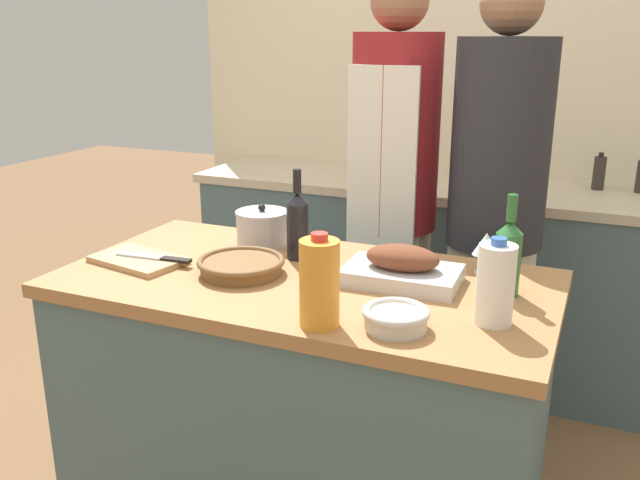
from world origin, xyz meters
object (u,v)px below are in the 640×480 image
object	(u,v)px
mixing_bowl	(396,317)
wine_glass_left	(486,245)
condiment_bottle_extra	(599,173)
person_cook_aproned	(393,191)
knife_chef	(156,257)
condiment_bottle_tall	(413,163)
wine_bottle_dark	(298,224)
cutting_board	(138,260)
stock_pot	(262,228)
milk_jug	(496,284)
person_cook_guest	(496,207)
wicker_basket	(241,265)
juice_jug	(319,283)
roasting_pan	(402,269)

from	to	relation	value
mixing_bowl	wine_glass_left	size ratio (longest dim) A/B	1.32
condiment_bottle_extra	person_cook_aproned	world-z (taller)	person_cook_aproned
knife_chef	condiment_bottle_tall	world-z (taller)	condiment_bottle_tall
wine_bottle_dark	wine_glass_left	bearing A→B (deg)	9.58
cutting_board	mixing_bowl	xyz separation A→B (m)	(0.86, -0.15, 0.02)
stock_pot	knife_chef	world-z (taller)	stock_pot
stock_pot	milk_jug	distance (m)	0.87
person_cook_aproned	person_cook_guest	bearing A→B (deg)	-6.25
wicker_basket	wine_glass_left	bearing A→B (deg)	23.80
wine_bottle_dark	juice_jug	bearing A→B (deg)	-58.90
cutting_board	wine_glass_left	distance (m)	1.04
roasting_pan	stock_pot	world-z (taller)	stock_pot
cutting_board	person_cook_guest	size ratio (longest dim) A/B	0.17
roasting_pan	person_cook_guest	xyz separation A→B (m)	(0.15, 0.64, 0.04)
mixing_bowl	condiment_bottle_extra	xyz separation A→B (m)	(0.38, 1.73, 0.05)
wine_glass_left	condiment_bottle_extra	size ratio (longest dim) A/B	0.75
juice_jug	wine_bottle_dark	xyz separation A→B (m)	(-0.26, 0.43, 0.00)
cutting_board	person_cook_aproned	size ratio (longest dim) A/B	0.17
cutting_board	knife_chef	distance (m)	0.06
stock_pot	milk_jug	size ratio (longest dim) A/B	0.81
milk_jug	stock_pot	bearing A→B (deg)	157.52
wicker_basket	stock_pot	world-z (taller)	stock_pot
wicker_basket	wine_bottle_dark	xyz separation A→B (m)	(0.09, 0.19, 0.08)
roasting_pan	wine_glass_left	xyz separation A→B (m)	(0.20, 0.17, 0.04)
person_cook_aproned	wine_bottle_dark	bearing A→B (deg)	-100.88
wine_glass_left	person_cook_guest	size ratio (longest dim) A/B	0.07
roasting_pan	person_cook_aproned	world-z (taller)	person_cook_aproned
wicker_basket	stock_pot	bearing A→B (deg)	105.27
wicker_basket	person_cook_guest	size ratio (longest dim) A/B	0.14
knife_chef	person_cook_guest	size ratio (longest dim) A/B	0.14
juice_jug	wine_glass_left	world-z (taller)	juice_jug
roasting_pan	condiment_bottle_extra	size ratio (longest dim) A/B	1.98
milk_jug	wine_bottle_dark	bearing A→B (deg)	158.33
cutting_board	wine_glass_left	xyz separation A→B (m)	(0.98, 0.32, 0.08)
milk_jug	person_cook_guest	xyz separation A→B (m)	(-0.13, 0.81, -0.02)
roasting_pan	mixing_bowl	distance (m)	0.31
juice_jug	wine_glass_left	size ratio (longest dim) A/B	1.88
wine_glass_left	roasting_pan	bearing A→B (deg)	-138.53
knife_chef	juice_jug	bearing A→B (deg)	-18.62
stock_pot	juice_jug	xyz separation A→B (m)	(0.42, -0.51, 0.05)
cutting_board	stock_pot	xyz separation A→B (m)	(0.26, 0.31, 0.05)
wine_bottle_dark	milk_jug	bearing A→B (deg)	-21.67
roasting_pan	stock_pot	size ratio (longest dim) A/B	1.86
stock_pot	person_cook_guest	size ratio (longest dim) A/B	0.10
wine_bottle_dark	cutting_board	bearing A→B (deg)	-151.61
condiment_bottle_tall	person_cook_aproned	world-z (taller)	person_cook_aproned
knife_chef	person_cook_guest	bearing A→B (deg)	41.78
wine_glass_left	person_cook_aproned	xyz separation A→B (m)	(-0.44, 0.51, 0.01)
cutting_board	person_cook_aproned	distance (m)	1.00
stock_pot	milk_jug	bearing A→B (deg)	-22.48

